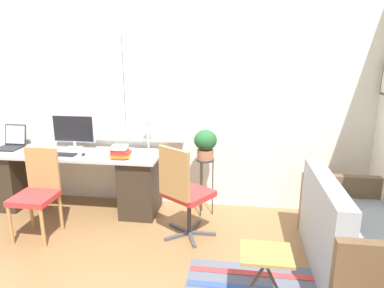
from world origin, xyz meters
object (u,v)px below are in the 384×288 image
at_px(laptop, 11,143).
at_px(couch_loveseat, 353,240).
at_px(monitor, 74,131).
at_px(office_chair_swivel, 184,191).
at_px(desk_lamp, 148,127).
at_px(plant_stand, 205,168).
at_px(folding_stool, 266,258).
at_px(mouse, 83,154).
at_px(potted_plant, 205,143).
at_px(desk_chair_wooden, 37,191).
at_px(keyboard, 62,154).
at_px(book_stack, 120,152).

bearing_deg(laptop, couch_loveseat, -13.46).
relative_size(monitor, couch_loveseat, 0.38).
bearing_deg(office_chair_swivel, desk_lamp, -17.00).
height_order(plant_stand, folding_stool, plant_stand).
relative_size(mouse, potted_plant, 0.17).
xyz_separation_m(desk_chair_wooden, couch_loveseat, (3.07, -0.19, -0.20)).
xyz_separation_m(monitor, desk_lamp, (0.94, -0.01, 0.08)).
xyz_separation_m(mouse, couch_loveseat, (2.79, -0.72, -0.45)).
xyz_separation_m(couch_loveseat, folding_stool, (-0.80, -0.57, 0.12)).
xyz_separation_m(keyboard, plant_stand, (1.64, 0.19, -0.16)).
height_order(monitor, book_stack, monitor).
xyz_separation_m(keyboard, desk_chair_wooden, (-0.03, -0.50, -0.24)).
bearing_deg(keyboard, office_chair_swivel, -13.86).
height_order(mouse, folding_stool, mouse).
xyz_separation_m(desk_lamp, folding_stool, (1.29, -1.57, -0.62)).
height_order(laptop, folding_stool, laptop).
bearing_deg(laptop, desk_chair_wooden, -43.90).
relative_size(desk_chair_wooden, potted_plant, 2.70).
bearing_deg(potted_plant, monitor, 175.80).
height_order(laptop, plant_stand, laptop).
distance_m(desk_lamp, couch_loveseat, 2.43).
height_order(desk_lamp, folding_stool, desk_lamp).
bearing_deg(potted_plant, laptop, 179.29).
relative_size(keyboard, mouse, 5.41).
distance_m(mouse, potted_plant, 1.41).
relative_size(laptop, folding_stool, 0.70).
distance_m(laptop, book_stack, 1.52).
bearing_deg(office_chair_swivel, potted_plant, -71.75).
relative_size(book_stack, office_chair_swivel, 0.23).
relative_size(book_stack, desk_chair_wooden, 0.25).
relative_size(desk_lamp, office_chair_swivel, 0.41).
bearing_deg(couch_loveseat, monitor, 71.65).
distance_m(desk_chair_wooden, folding_stool, 2.40).
distance_m(monitor, plant_stand, 1.68).
distance_m(monitor, mouse, 0.43).
relative_size(laptop, monitor, 0.60).
height_order(desk_lamp, couch_loveseat, desk_lamp).
xyz_separation_m(desk_chair_wooden, plant_stand, (1.67, 0.69, 0.09)).
xyz_separation_m(laptop, keyboard, (0.78, -0.22, -0.05)).
bearing_deg(book_stack, keyboard, 177.29).
xyz_separation_m(office_chair_swivel, folding_stool, (0.76, -0.90, -0.11)).
bearing_deg(office_chair_swivel, mouse, 16.86).
height_order(book_stack, potted_plant, potted_plant).
bearing_deg(office_chair_swivel, book_stack, 11.02).
distance_m(laptop, keyboard, 0.82).
relative_size(keyboard, potted_plant, 0.95).
relative_size(mouse, couch_loveseat, 0.04).
xyz_separation_m(monitor, office_chair_swivel, (1.47, -0.68, -0.42)).
relative_size(keyboard, office_chair_swivel, 0.32).
bearing_deg(keyboard, monitor, 88.90).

